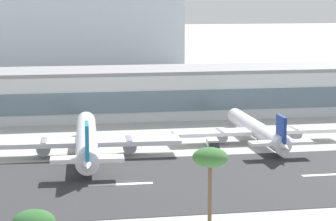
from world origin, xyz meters
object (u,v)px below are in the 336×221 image
Objects in this scene: terminal_building at (142,92)px; service_box_truck_1 at (213,146)px; palm_tree_2 at (210,159)px; distant_hotel_block at (44,30)px; airliner_blue_tail_gate_0 at (87,141)px; airliner_navy_tail_gate_1 at (258,131)px.

terminal_building reaches higher than service_box_truck_1.
service_box_truck_1 is at bearing 75.92° from palm_tree_2.
palm_tree_2 is (-12.91, -51.46, 9.54)m from service_box_truck_1.
terminal_building is at bearing -78.55° from distant_hotel_block.
terminal_building is at bearing -164.41° from service_box_truck_1.
terminal_building is at bearing 87.56° from palm_tree_2.
terminal_building reaches higher than airliner_blue_tail_gate_0.
terminal_building is 47.98m from airliner_navy_tail_gate_1.
distant_hotel_block is 184.63m from airliner_navy_tail_gate_1.
airliner_navy_tail_gate_1 is 7.09× the size of service_box_truck_1.
palm_tree_2 is (22.89, -238.41, -7.27)m from distant_hotel_block.
terminal_building is 53.13m from service_box_truck_1.
distant_hotel_block reaches higher than airliner_blue_tail_gate_0.
airliner_blue_tail_gate_0 is 1.18× the size of airliner_navy_tail_gate_1.
airliner_blue_tail_gate_0 reaches higher than service_box_truck_1.
airliner_navy_tail_gate_1 is at bearing 66.74° from palm_tree_2.
airliner_blue_tail_gate_0 is 41.57m from airliner_navy_tail_gate_1.
palm_tree_2 is at bearing -161.66° from airliner_blue_tail_gate_0.
palm_tree_2 is at bearing -92.44° from terminal_building.
service_box_truck_1 is 0.48× the size of palm_tree_2.
airliner_blue_tail_gate_0 is at bearing 105.26° from palm_tree_2.
service_box_truck_1 is at bearing -90.76° from airliner_blue_tail_gate_0.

